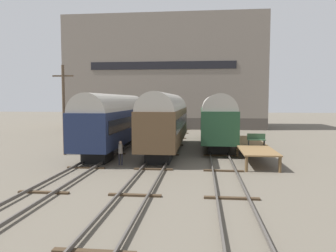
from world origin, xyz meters
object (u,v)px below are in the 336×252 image
at_px(train_car_brown, 166,119).
at_px(bench, 256,139).
at_px(person_worker, 120,151).
at_px(train_car_navy, 115,119).
at_px(utility_pole, 64,108).
at_px(train_car_green, 216,117).

bearing_deg(train_car_brown, bench, -21.50).
bearing_deg(person_worker, train_car_navy, 108.26).
bearing_deg(train_car_brown, utility_pole, -163.41).
distance_m(train_car_brown, utility_pole, 8.83).
xyz_separation_m(train_car_navy, train_car_green, (9.26, 5.13, 0.01)).
xyz_separation_m(bench, person_worker, (-10.03, -3.46, -0.54)).
height_order(train_car_navy, train_car_green, train_car_green).
height_order(bench, person_worker, bench).
distance_m(train_car_brown, train_car_green, 6.80).
bearing_deg(bench, person_worker, -160.95).
xyz_separation_m(train_car_navy, utility_pole, (-3.79, -2.35, 1.02)).
bearing_deg(bench, train_car_navy, 167.03).
xyz_separation_m(train_car_green, person_worker, (-7.20, -11.38, -1.88)).
xyz_separation_m(train_car_brown, person_worker, (-2.57, -6.40, -1.93)).
relative_size(train_car_green, utility_pole, 2.17).
height_order(train_car_brown, person_worker, train_car_brown).
distance_m(train_car_brown, train_car_navy, 4.63).
bearing_deg(bench, train_car_green, 109.67).
xyz_separation_m(bench, utility_pole, (-15.88, 0.43, 2.35)).
distance_m(train_car_navy, utility_pole, 4.57).
height_order(train_car_brown, bench, train_car_brown).
xyz_separation_m(train_car_brown, utility_pole, (-8.42, -2.51, 0.96)).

